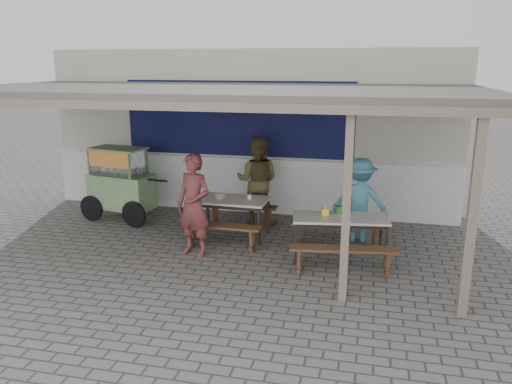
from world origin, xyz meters
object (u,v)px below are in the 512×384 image
at_px(bench_left_street, 221,231).
at_px(bench_left_wall, 242,210).
at_px(bench_right_wall, 337,228).
at_px(condiment_bowl, 220,197).
at_px(vendor_cart, 121,181).
at_px(patron_wall_side, 257,181).
at_px(table_left, 232,203).
at_px(bench_right_street, 343,254).
at_px(tissue_box, 325,212).
at_px(table_right, 340,221).
at_px(patron_right_table, 360,200).
at_px(donation_box, 342,210).
at_px(patron_street_side, 194,205).
at_px(condiment_jar, 250,197).

height_order(bench_left_street, bench_left_wall, same).
xyz_separation_m(bench_right_wall, condiment_bowl, (-2.20, 0.06, 0.43)).
xyz_separation_m(vendor_cart, patron_wall_side, (2.83, 0.37, 0.07)).
bearing_deg(patron_wall_side, table_left, 73.73).
bearing_deg(bench_right_street, tissue_box, 108.77).
bearing_deg(bench_right_street, table_right, 90.00).
xyz_separation_m(vendor_cart, patron_right_table, (4.89, -0.20, -0.05)).
bearing_deg(table_right, donation_box, 80.75).
bearing_deg(donation_box, vendor_cart, 167.39).
relative_size(table_left, patron_right_table, 0.86).
xyz_separation_m(bench_left_street, tissue_box, (1.81, 0.03, 0.47)).
bearing_deg(bench_left_wall, tissue_box, -34.71).
relative_size(patron_right_table, tissue_box, 13.63).
bearing_deg(bench_left_wall, patron_wall_side, 46.02).
height_order(bench_left_street, bench_right_street, same).
bearing_deg(table_right, bench_left_wall, 138.28).
bearing_deg(table_right, patron_street_side, 178.95).
distance_m(vendor_cart, tissue_box, 4.51).
xyz_separation_m(patron_wall_side, condiment_jar, (0.05, -0.85, -0.11)).
xyz_separation_m(table_right, condiment_bowl, (-2.29, 0.69, 0.10)).
xyz_separation_m(table_right, bench_right_wall, (-0.09, 0.63, -0.33)).
xyz_separation_m(bench_right_wall, donation_box, (0.10, -0.43, 0.47)).
distance_m(table_left, vendor_cart, 2.62).
bearing_deg(vendor_cart, patron_wall_side, 17.62).
xyz_separation_m(bench_right_wall, patron_wall_side, (-1.68, 0.97, 0.56)).
height_order(bench_right_street, condiment_jar, condiment_jar).
xyz_separation_m(bench_left_wall, donation_box, (2.04, -1.14, 0.48)).
height_order(table_left, patron_right_table, patron_right_table).
bearing_deg(patron_right_table, patron_street_side, 28.70).
bearing_deg(tissue_box, bench_right_street, -62.82).
height_order(tissue_box, donation_box, donation_box).
height_order(table_right, patron_wall_side, patron_wall_side).
bearing_deg(vendor_cart, bench_right_street, -11.38).
bearing_deg(bench_right_wall, bench_right_street, -90.00).
xyz_separation_m(bench_right_street, vendor_cart, (-4.70, 1.86, 0.48)).
bearing_deg(bench_left_street, bench_left_wall, 90.00).
xyz_separation_m(table_right, patron_wall_side, (-1.77, 1.60, 0.23)).
xyz_separation_m(patron_right_table, tissue_box, (-0.54, -0.98, 0.03)).
relative_size(bench_left_street, table_right, 0.87).
relative_size(patron_wall_side, donation_box, 9.45).
height_order(patron_street_side, patron_wall_side, patron_wall_side).
xyz_separation_m(vendor_cart, condiment_bowl, (2.31, -0.54, -0.05)).
distance_m(table_right, bench_right_street, 0.71).
height_order(bench_right_wall, condiment_bowl, condiment_bowl).
distance_m(vendor_cart, condiment_jar, 2.92).
height_order(vendor_cart, donation_box, vendor_cart).
bearing_deg(vendor_cart, condiment_jar, 0.64).
height_order(bench_left_street, patron_street_side, patron_street_side).
height_order(bench_left_street, bench_right_wall, same).
relative_size(bench_left_wall, bench_right_wall, 0.85).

